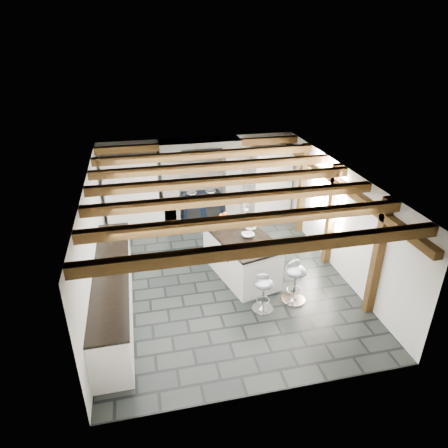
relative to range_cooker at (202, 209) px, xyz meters
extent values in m
plane|color=black|center=(0.00, -2.68, -0.47)|extent=(6.00, 6.00, 0.00)
plane|color=white|center=(0.00, 0.32, 0.68)|extent=(5.00, 0.00, 5.00)
plane|color=white|center=(-2.50, -2.68, 0.68)|extent=(0.00, 6.00, 6.00)
plane|color=white|center=(2.50, -2.68, 0.68)|extent=(0.00, 6.00, 6.00)
plane|color=white|center=(0.00, -2.68, 1.83)|extent=(6.00, 6.00, 0.00)
cube|color=white|center=(-0.80, 0.02, 0.48)|extent=(0.40, 0.60, 1.90)
cube|color=white|center=(0.80, 0.02, 0.48)|extent=(0.40, 0.60, 1.90)
cube|color=brown|center=(0.00, 0.02, 1.52)|extent=(2.10, 0.65, 0.18)
cube|color=white|center=(0.00, 0.02, 1.68)|extent=(2.00, 0.60, 0.31)
cube|color=black|center=(0.00, -0.30, 1.58)|extent=(1.00, 0.03, 0.22)
cube|color=silver|center=(0.00, -0.31, 1.58)|extent=(0.90, 0.01, 0.14)
cube|color=white|center=(-1.75, 0.02, 0.53)|extent=(1.30, 0.58, 2.00)
cube|color=white|center=(1.90, 0.02, 0.53)|extent=(1.00, 0.58, 2.00)
cube|color=white|center=(-2.20, -3.28, -0.03)|extent=(0.60, 3.80, 0.88)
cube|color=black|center=(-2.20, -3.28, 0.43)|extent=(0.64, 3.80, 0.04)
cube|color=white|center=(-1.05, 0.02, -0.03)|extent=(0.70, 0.60, 0.88)
cube|color=black|center=(-1.05, 0.02, 0.43)|extent=(0.74, 0.64, 0.04)
cube|color=brown|center=(2.42, -2.68, 1.48)|extent=(0.15, 5.80, 0.14)
plane|color=white|center=(2.48, -2.08, 1.08)|extent=(0.00, 0.90, 0.90)
cube|color=brown|center=(0.00, -5.28, 1.74)|extent=(5.00, 0.16, 0.16)
cube|color=brown|center=(0.00, -4.41, 1.74)|extent=(5.00, 0.16, 0.16)
cube|color=brown|center=(0.00, -3.54, 1.74)|extent=(5.00, 0.16, 0.16)
cube|color=brown|center=(0.00, -2.68, 1.74)|extent=(5.00, 0.16, 0.16)
cube|color=brown|center=(0.00, -1.81, 1.74)|extent=(5.00, 0.16, 0.16)
cube|color=brown|center=(0.00, -0.94, 1.74)|extent=(5.00, 0.16, 0.16)
cube|color=brown|center=(0.00, -0.08, 1.74)|extent=(5.00, 0.16, 0.16)
cube|color=brown|center=(2.42, -4.28, 0.68)|extent=(0.15, 0.15, 2.30)
cube|color=brown|center=(2.42, -2.48, 0.68)|extent=(0.15, 0.15, 2.30)
cube|color=brown|center=(2.42, -0.88, 0.68)|extent=(0.15, 0.15, 2.30)
cylinder|color=black|center=(0.45, -2.73, 1.46)|extent=(0.01, 0.01, 0.56)
cylinder|color=white|center=(0.45, -2.73, 1.13)|extent=(0.09, 0.09, 0.22)
cylinder|color=black|center=(0.50, -2.43, 1.46)|extent=(0.01, 0.01, 0.56)
cylinder|color=white|center=(0.50, -2.43, 1.13)|extent=(0.09, 0.09, 0.22)
cylinder|color=black|center=(0.55, -2.13, 1.46)|extent=(0.01, 0.01, 0.56)
cylinder|color=white|center=(0.55, -2.13, 1.13)|extent=(0.09, 0.09, 0.22)
cube|color=black|center=(0.00, 0.00, -0.02)|extent=(1.00, 0.60, 0.90)
ellipsoid|color=silver|center=(-0.25, 0.00, 0.46)|extent=(0.28, 0.28, 0.11)
ellipsoid|color=silver|center=(0.25, 0.00, 0.46)|extent=(0.28, 0.28, 0.11)
cylinder|color=silver|center=(0.00, -0.32, 0.35)|extent=(0.95, 0.03, 0.03)
cube|color=black|center=(-0.25, -0.30, -0.02)|extent=(0.35, 0.02, 0.30)
cube|color=black|center=(0.25, -0.30, -0.02)|extent=(0.35, 0.02, 0.30)
cube|color=white|center=(0.40, -2.56, -0.02)|extent=(1.33, 1.99, 0.89)
cube|color=black|center=(0.40, -2.56, 0.45)|extent=(1.43, 2.09, 0.05)
imported|color=white|center=(0.13, -2.11, 0.57)|extent=(0.23, 0.23, 0.19)
ellipsoid|color=orange|center=(0.13, -2.11, 0.73)|extent=(0.20, 0.20, 0.12)
cylinder|color=white|center=(0.46, -2.18, 0.57)|extent=(0.12, 0.12, 0.18)
imported|color=white|center=(0.52, -2.64, 0.51)|extent=(0.32, 0.32, 0.06)
cylinder|color=white|center=(0.63, -2.45, 0.53)|extent=(0.05, 0.05, 0.10)
cylinder|color=white|center=(0.63, -2.45, 0.59)|extent=(0.22, 0.22, 0.02)
cylinder|color=tan|center=(0.63, -2.45, 0.63)|extent=(0.17, 0.17, 0.07)
cylinder|color=silver|center=(1.17, -3.69, -0.45)|extent=(0.46, 0.46, 0.03)
cone|color=silver|center=(1.17, -3.69, -0.40)|extent=(0.21, 0.21, 0.08)
cylinder|color=silver|center=(1.17, -3.69, -0.12)|extent=(0.05, 0.05, 0.58)
torus|color=silver|center=(1.17, -3.69, -0.21)|extent=(0.30, 0.30, 0.02)
ellipsoid|color=#91949E|center=(1.17, -3.69, 0.21)|extent=(0.51, 0.51, 0.19)
ellipsoid|color=#91949E|center=(1.15, -3.58, 0.31)|extent=(0.31, 0.18, 0.16)
cylinder|color=silver|center=(0.50, -3.82, -0.45)|extent=(0.40, 0.40, 0.03)
cone|color=silver|center=(0.50, -3.82, -0.41)|extent=(0.18, 0.18, 0.07)
cylinder|color=silver|center=(0.50, -3.82, -0.16)|extent=(0.05, 0.05, 0.50)
torus|color=silver|center=(0.50, -3.82, -0.25)|extent=(0.26, 0.26, 0.02)
ellipsoid|color=#91949E|center=(0.50, -3.82, 0.12)|extent=(0.45, 0.45, 0.16)
ellipsoid|color=#91949E|center=(0.53, -3.73, 0.21)|extent=(0.27, 0.17, 0.14)
camera|label=1|loc=(-1.53, -9.56, 4.34)|focal=32.00mm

